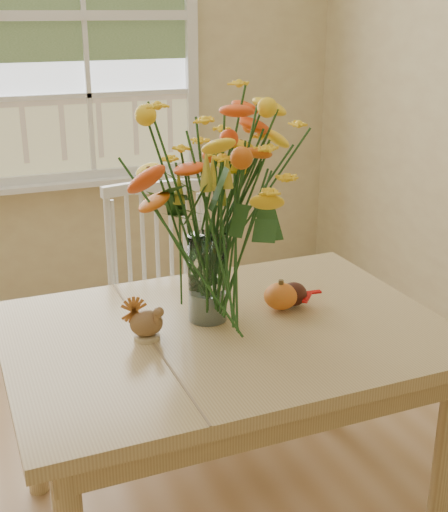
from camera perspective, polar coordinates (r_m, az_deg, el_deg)
name	(u,v)px	position (r m, az deg, el deg)	size (l,w,h in m)	color
dining_table	(227,355)	(2.09, 0.21, -8.23)	(1.29, 0.93, 0.69)	tan
windsor_chair	(164,290)	(2.76, -5.06, -2.87)	(0.46, 0.44, 0.92)	white
flower_vase	(207,192)	(1.97, -1.45, 5.32)	(0.56, 0.56, 0.66)	white
pumpkin	(281,298)	(2.15, 4.74, -3.47)	(0.11, 0.11, 0.08)	orange
turkey_figurine	(146,324)	(1.97, -6.49, -5.62)	(0.11, 0.08, 0.12)	#CCB78C
dark_gourd	(294,295)	(2.18, 5.84, -3.27)	(0.13, 0.09, 0.08)	#38160F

